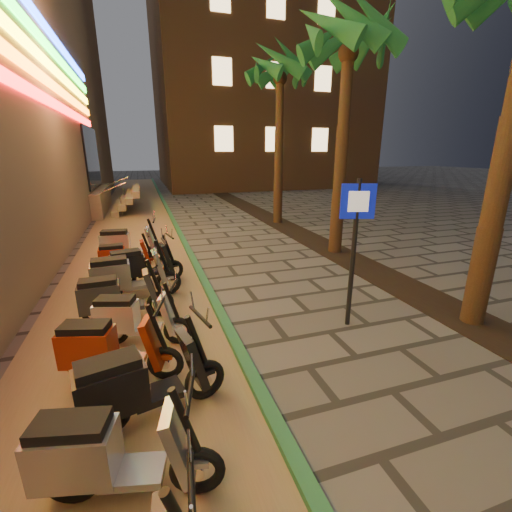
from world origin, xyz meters
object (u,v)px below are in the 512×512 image
object	(u,v)px
scooter_8	(115,297)
scooter_6	(107,349)
scooter_7	(132,318)
scooter_9	(125,276)
scooter_11	(122,257)
scooter_5	(137,385)
pedestrian_sign	(355,234)
scooter_4	(106,455)
scooter_12	(126,244)
scooter_10	(139,266)

from	to	relation	value
scooter_8	scooter_6	bearing A→B (deg)	-92.32
scooter_7	scooter_8	world-z (taller)	scooter_8
scooter_9	scooter_11	size ratio (longest dim) A/B	1.22
scooter_5	scooter_7	size ratio (longest dim) A/B	1.14
scooter_5	scooter_8	world-z (taller)	scooter_5
pedestrian_sign	scooter_11	distance (m)	6.03
scooter_8	scooter_9	distance (m)	0.99
scooter_7	scooter_8	xyz separation A→B (m)	(-0.31, 0.90, 0.04)
scooter_4	scooter_7	bearing A→B (deg)	100.10
scooter_11	scooter_4	bearing A→B (deg)	-90.42
scooter_6	scooter_8	bearing A→B (deg)	105.93
pedestrian_sign	scooter_12	distance (m)	6.69
scooter_6	pedestrian_sign	bearing A→B (deg)	21.29
scooter_5	scooter_12	size ratio (longest dim) A/B	0.97
scooter_5	scooter_8	distance (m)	2.80
scooter_5	scooter_11	size ratio (longest dim) A/B	1.17
scooter_8	scooter_11	world-z (taller)	scooter_8
scooter_9	scooter_12	xyz separation A→B (m)	(-0.08, 2.81, -0.01)
pedestrian_sign	scooter_4	bearing A→B (deg)	-133.08
scooter_8	scooter_12	distance (m)	3.79
pedestrian_sign	scooter_9	xyz separation A→B (m)	(-3.94, 2.40, -1.17)
scooter_6	scooter_11	size ratio (longest dim) A/B	1.09
scooter_11	scooter_7	bearing A→B (deg)	-86.93
scooter_6	scooter_9	size ratio (longest dim) A/B	0.89
scooter_7	scooter_5	bearing A→B (deg)	-70.05
pedestrian_sign	scooter_10	size ratio (longest dim) A/B	1.57
scooter_7	scooter_6	bearing A→B (deg)	-91.65
scooter_5	scooter_6	distance (m)	1.05
scooter_7	scooter_12	xyz separation A→B (m)	(-0.23, 4.69, 0.08)
scooter_4	scooter_8	xyz separation A→B (m)	(-0.13, 3.67, 0.00)
scooter_11	scooter_12	world-z (taller)	scooter_12
scooter_10	scooter_12	size ratio (longest dim) A/B	0.93
scooter_4	scooter_10	distance (m)	5.47
pedestrian_sign	scooter_8	size ratio (longest dim) A/B	1.59
scooter_8	scooter_12	size ratio (longest dim) A/B	0.92
scooter_5	scooter_10	xyz separation A→B (m)	(0.03, 4.56, -0.02)
scooter_5	scooter_10	bearing A→B (deg)	76.21
scooter_5	scooter_6	bearing A→B (deg)	98.86
scooter_5	scooter_8	bearing A→B (deg)	84.65
scooter_4	scooter_12	bearing A→B (deg)	104.09
scooter_9	scooter_11	world-z (taller)	scooter_9
scooter_6	scooter_9	distance (m)	2.79
scooter_5	scooter_11	world-z (taller)	scooter_5
scooter_4	scooter_10	xyz separation A→B (m)	(0.29, 5.46, 0.01)
scooter_8	scooter_4	bearing A→B (deg)	-90.11
scooter_7	scooter_8	bearing A→B (deg)	125.97
scooter_10	scooter_12	bearing A→B (deg)	88.31
scooter_10	scooter_6	bearing A→B (deg)	-108.27
scooter_5	scooter_11	distance (m)	5.60
scooter_4	scooter_8	bearing A→B (deg)	105.72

